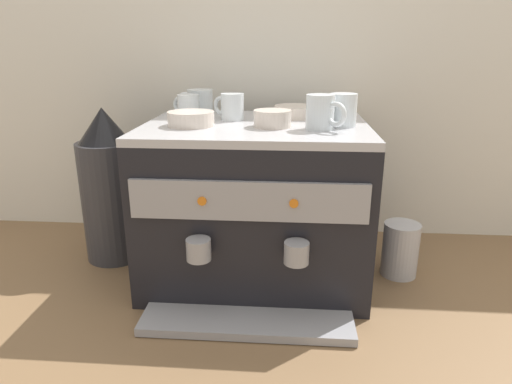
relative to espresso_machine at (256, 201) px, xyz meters
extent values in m
plane|color=brown|center=(0.00, 0.00, -0.21)|extent=(4.00, 4.00, 0.00)
cube|color=silver|center=(0.00, 0.33, 0.31)|extent=(2.80, 0.03, 1.03)
cube|color=black|center=(0.00, 0.00, -0.01)|extent=(0.58, 0.46, 0.41)
cube|color=#B7B7BC|center=(0.00, 0.00, 0.20)|extent=(0.58, 0.46, 0.02)
cube|color=#939399|center=(0.00, -0.23, 0.08)|extent=(0.53, 0.01, 0.09)
cylinder|color=orange|center=(-0.10, -0.24, 0.08)|extent=(0.02, 0.01, 0.02)
cylinder|color=orange|center=(0.10, -0.24, 0.08)|extent=(0.02, 0.01, 0.02)
cube|color=#939399|center=(0.00, -0.27, -0.20)|extent=(0.49, 0.12, 0.02)
cylinder|color=#939399|center=(-0.11, -0.25, -0.03)|extent=(0.06, 0.06, 0.05)
cylinder|color=#939399|center=(0.11, -0.25, -0.03)|extent=(0.06, 0.06, 0.05)
cylinder|color=silver|center=(0.16, -0.07, 0.26)|extent=(0.07, 0.07, 0.08)
torus|color=silver|center=(0.19, -0.11, 0.26)|extent=(0.05, 0.05, 0.06)
cylinder|color=silver|center=(-0.18, 0.16, 0.25)|extent=(0.07, 0.07, 0.07)
torus|color=silver|center=(-0.22, 0.17, 0.25)|extent=(0.05, 0.03, 0.05)
cylinder|color=silver|center=(-0.19, 0.08, 0.25)|extent=(0.06, 0.06, 0.06)
torus|color=silver|center=(-0.23, 0.11, 0.25)|extent=(0.04, 0.04, 0.05)
cylinder|color=silver|center=(0.22, -0.02, 0.25)|extent=(0.07, 0.07, 0.08)
torus|color=silver|center=(0.24, 0.02, 0.25)|extent=(0.04, 0.06, 0.06)
cylinder|color=silver|center=(-0.07, 0.05, 0.25)|extent=(0.06, 0.06, 0.07)
torus|color=silver|center=(-0.10, 0.07, 0.25)|extent=(0.05, 0.04, 0.05)
cylinder|color=beige|center=(0.10, 0.11, 0.23)|extent=(0.12, 0.12, 0.03)
cylinder|color=beige|center=(0.10, 0.11, 0.22)|extent=(0.07, 0.07, 0.01)
cylinder|color=beige|center=(0.04, -0.05, 0.24)|extent=(0.09, 0.09, 0.04)
cylinder|color=beige|center=(0.04, -0.05, 0.22)|extent=(0.05, 0.05, 0.01)
cylinder|color=beige|center=(-0.16, -0.05, 0.23)|extent=(0.12, 0.12, 0.04)
cylinder|color=beige|center=(-0.16, -0.05, 0.22)|extent=(0.06, 0.06, 0.01)
cylinder|color=#333338|center=(-0.44, 0.06, -0.03)|extent=(0.17, 0.17, 0.36)
cone|color=black|center=(-0.44, 0.06, 0.19)|extent=(0.15, 0.15, 0.10)
cylinder|color=#B7B7BC|center=(0.40, 0.01, -0.13)|extent=(0.10, 0.10, 0.15)
camera|label=1|loc=(0.09, -1.15, 0.41)|focal=31.44mm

